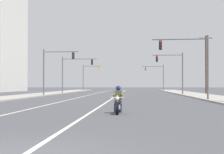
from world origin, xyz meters
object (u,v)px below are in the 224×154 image
object	(u,v)px
traffic_signal_mid_right	(174,67)
traffic_signal_far_left	(88,74)
traffic_signal_near_right	(191,57)
traffic_signal_mid_left	(73,69)
traffic_signal_far_right	(157,74)
traffic_signal_near_left	(54,65)
utility_pole_right_far	(206,63)
motorcycle_with_rider	(118,102)

from	to	relation	value
traffic_signal_mid_right	traffic_signal_far_left	xyz separation A→B (m)	(-16.53, 32.76, -0.01)
traffic_signal_near_right	traffic_signal_mid_left	size ratio (longest dim) A/B	1.00
traffic_signal_far_right	traffic_signal_far_left	xyz separation A→B (m)	(-16.22, -1.85, -0.04)
traffic_signal_near_left	traffic_signal_far_right	world-z (taller)	same
traffic_signal_far_left	traffic_signal_near_left	bearing A→B (deg)	-89.81
traffic_signal_mid_left	utility_pole_right_far	xyz separation A→B (m)	(22.39, 0.98, 0.92)
traffic_signal_near_left	traffic_signal_mid_left	xyz separation A→B (m)	(0.26, 14.03, 0.07)
traffic_signal_near_left	traffic_signal_far_right	size ratio (longest dim) A/B	1.00
traffic_signal_far_left	traffic_signal_near_right	bearing A→B (deg)	-72.80
traffic_signal_mid_right	traffic_signal_near_right	bearing A→B (deg)	-91.12
traffic_signal_mid_right	motorcycle_with_rider	bearing A→B (deg)	-100.48
motorcycle_with_rider	traffic_signal_near_left	distance (m)	31.37
motorcycle_with_rider	traffic_signal_mid_left	distance (m)	44.80
traffic_signal_near_right	traffic_signal_near_left	xyz separation A→B (m)	(-16.02, 13.12, -0.03)
traffic_signal_mid_right	traffic_signal_near_left	bearing A→B (deg)	-158.97
traffic_signal_near_right	utility_pole_right_far	xyz separation A→B (m)	(6.63, 28.13, 0.96)
traffic_signal_near_right	traffic_signal_mid_right	world-z (taller)	same
traffic_signal_mid_left	motorcycle_with_rider	bearing A→B (deg)	-77.72
motorcycle_with_rider	traffic_signal_far_right	world-z (taller)	traffic_signal_far_right
traffic_signal_near_left	traffic_signal_far_right	bearing A→B (deg)	68.53
traffic_signal_near_right	traffic_signal_near_left	bearing A→B (deg)	140.70
traffic_signal_mid_right	utility_pole_right_far	size ratio (longest dim) A/B	0.64
motorcycle_with_rider	traffic_signal_near_left	xyz separation A→B (m)	(-9.76, 29.61, 3.50)
motorcycle_with_rider	traffic_signal_mid_left	bearing A→B (deg)	102.28
traffic_signal_mid_right	traffic_signal_mid_left	bearing A→B (deg)	154.42
traffic_signal_near_left	traffic_signal_far_left	bearing A→B (deg)	90.19
traffic_signal_near_left	traffic_signal_mid_left	distance (m)	14.03
motorcycle_with_rider	traffic_signal_far_left	size ratio (longest dim) A/B	0.35
traffic_signal_mid_left	traffic_signal_far_left	size ratio (longest dim) A/B	1.00
traffic_signal_far_right	traffic_signal_far_left	bearing A→B (deg)	-173.50
traffic_signal_near_right	traffic_signal_far_left	bearing A→B (deg)	107.20
traffic_signal_mid_right	traffic_signal_far_right	bearing A→B (deg)	90.52
motorcycle_with_rider	traffic_signal_far_left	world-z (taller)	traffic_signal_far_left
traffic_signal_near_right	traffic_signal_near_left	world-z (taller)	same
motorcycle_with_rider	traffic_signal_mid_left	size ratio (longest dim) A/B	0.35
traffic_signal_mid_left	traffic_signal_far_left	world-z (taller)	same
traffic_signal_mid_left	traffic_signal_far_right	xyz separation A→B (m)	(15.83, 26.88, -0.06)
traffic_signal_mid_left	traffic_signal_far_right	world-z (taller)	same
traffic_signal_near_left	traffic_signal_far_left	size ratio (longest dim) A/B	1.00
traffic_signal_near_left	utility_pole_right_far	xyz separation A→B (m)	(22.65, 15.01, 0.99)
traffic_signal_near_right	traffic_signal_far_right	xyz separation A→B (m)	(0.06, 54.03, -0.02)
traffic_signal_mid_right	traffic_signal_far_right	xyz separation A→B (m)	(-0.31, 34.61, 0.04)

